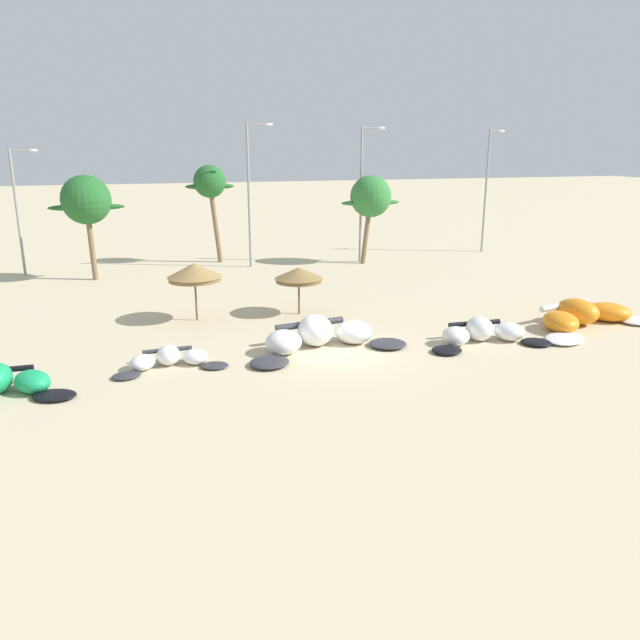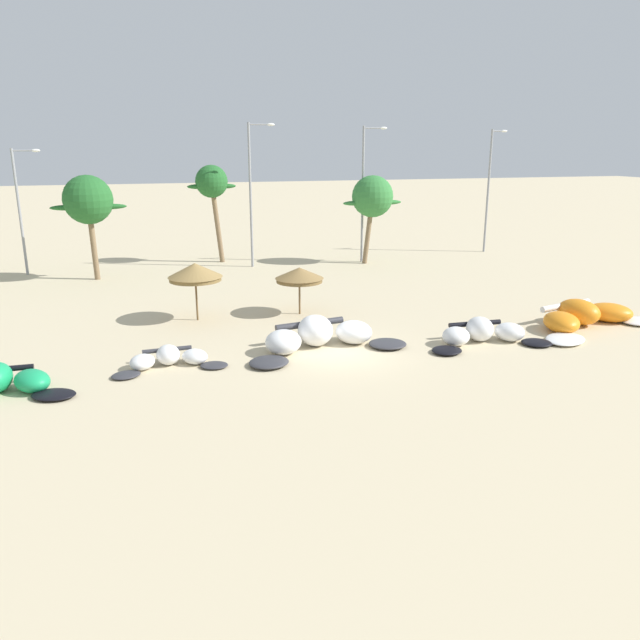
% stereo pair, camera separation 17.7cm
% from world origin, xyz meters
% --- Properties ---
extents(ground_plane, '(260.00, 260.00, 0.00)m').
position_xyz_m(ground_plane, '(0.00, 0.00, 0.00)').
color(ground_plane, beige).
extents(kite_left, '(4.78, 2.24, 0.81)m').
position_xyz_m(kite_left, '(-7.14, 0.56, 0.31)').
color(kite_left, '#333338').
rests_on(kite_left, ground).
extents(kite_left_of_center, '(7.63, 4.03, 1.39)m').
position_xyz_m(kite_left_of_center, '(-0.65, 1.06, 0.53)').
color(kite_left_of_center, '#333338').
rests_on(kite_left_of_center, ground).
extents(kite_center, '(6.07, 2.84, 1.12)m').
position_xyz_m(kite_center, '(6.65, -0.35, 0.43)').
color(kite_center, black).
rests_on(kite_center, ground).
extents(kite_right_of_center, '(8.28, 4.89, 1.26)m').
position_xyz_m(kite_right_of_center, '(12.92, 0.56, 0.48)').
color(kite_right_of_center, white).
rests_on(kite_right_of_center, ground).
extents(beach_umbrella_near_van, '(2.73, 2.73, 2.96)m').
position_xyz_m(beach_umbrella_near_van, '(-5.33, 7.18, 2.51)').
color(beach_umbrella_near_van, brown).
rests_on(beach_umbrella_near_van, ground).
extents(beach_umbrella_middle, '(2.54, 2.54, 2.50)m').
position_xyz_m(beach_umbrella_middle, '(-0.01, 6.84, 2.12)').
color(beach_umbrella_middle, brown).
rests_on(beach_umbrella_middle, ground).
extents(palm_left, '(4.74, 3.16, 6.83)m').
position_xyz_m(palm_left, '(-10.82, 19.23, 5.19)').
color(palm_left, '#7F6647').
rests_on(palm_left, ground).
extents(palm_left_of_gap, '(3.60, 2.40, 7.26)m').
position_xyz_m(palm_left_of_gap, '(-2.34, 23.28, 5.89)').
color(palm_left_of_gap, '#7F6647').
rests_on(palm_left_of_gap, ground).
extents(palm_center_left, '(4.61, 3.08, 6.53)m').
position_xyz_m(palm_center_left, '(8.99, 19.58, 4.92)').
color(palm_center_left, '#7F6647').
rests_on(palm_center_left, ground).
extents(lamppost_west, '(1.84, 0.24, 8.45)m').
position_xyz_m(lamppost_west, '(-15.27, 22.29, 4.76)').
color(lamppost_west, gray).
rests_on(lamppost_west, ground).
extents(lamppost_west_center, '(1.96, 0.24, 10.19)m').
position_xyz_m(lamppost_west_center, '(0.22, 20.72, 5.66)').
color(lamppost_west_center, gray).
rests_on(lamppost_west_center, ground).
extents(lamppost_east_center, '(1.91, 0.24, 10.00)m').
position_xyz_m(lamppost_east_center, '(8.61, 20.25, 5.56)').
color(lamppost_east_center, gray).
rests_on(lamppost_east_center, ground).
extents(lamppost_east, '(1.45, 0.24, 9.89)m').
position_xyz_m(lamppost_east, '(20.12, 21.75, 5.45)').
color(lamppost_east, gray).
rests_on(lamppost_east, ground).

